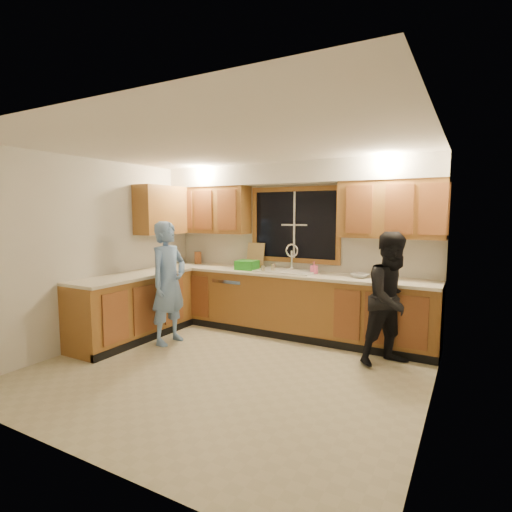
{
  "coord_description": "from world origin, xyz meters",
  "views": [
    {
      "loc": [
        2.4,
        -3.67,
        1.78
      ],
      "look_at": [
        0.02,
        0.65,
        1.25
      ],
      "focal_mm": 28.0,
      "sensor_mm": 36.0,
      "label": 1
    }
  ],
  "objects": [
    {
      "name": "countertop_back",
      "position": [
        0.0,
        1.58,
        0.9
      ],
      "size": [
        4.2,
        0.63,
        0.04
      ],
      "primitive_type": "cube",
      "color": "beige",
      "rests_on": "base_cabinets_back"
    },
    {
      "name": "woman",
      "position": [
        1.6,
        1.1,
        0.78
      ],
      "size": [
        0.95,
        0.96,
        1.57
      ],
      "primitive_type": "imported",
      "rotation": [
        0.0,
        0.0,
        0.84
      ],
      "color": "black",
      "rests_on": "floor"
    },
    {
      "name": "base_cabinets_left",
      "position": [
        -1.8,
        0.35,
        0.44
      ],
      "size": [
        0.6,
        1.9,
        0.88
      ],
      "primitive_type": "cube",
      "color": "#9A642C",
      "rests_on": "ground"
    },
    {
      "name": "man",
      "position": [
        -1.23,
        0.45,
        0.83
      ],
      "size": [
        0.42,
        0.62,
        1.67
      ],
      "primitive_type": "imported",
      "rotation": [
        0.0,
        0.0,
        1.54
      ],
      "color": "#6A90CA",
      "rests_on": "floor"
    },
    {
      "name": "upper_cabinets_right",
      "position": [
        1.43,
        1.73,
        1.83
      ],
      "size": [
        1.35,
        0.33,
        0.75
      ],
      "primitive_type": "cube",
      "color": "#9A642C",
      "rests_on": "wall_back"
    },
    {
      "name": "window_frame",
      "position": [
        0.0,
        1.89,
        1.6
      ],
      "size": [
        1.44,
        0.03,
        1.14
      ],
      "color": "black",
      "rests_on": "wall_back"
    },
    {
      "name": "base_cabinets_back",
      "position": [
        0.0,
        1.6,
        0.44
      ],
      "size": [
        4.2,
        0.6,
        0.88
      ],
      "primitive_type": "cube",
      "color": "#9A642C",
      "rests_on": "ground"
    },
    {
      "name": "countertop_left",
      "position": [
        -1.79,
        0.35,
        0.9
      ],
      "size": [
        0.63,
        1.9,
        0.04
      ],
      "primitive_type": "cube",
      "color": "beige",
      "rests_on": "base_cabinets_left"
    },
    {
      "name": "bowl",
      "position": [
        1.07,
        1.61,
        0.95
      ],
      "size": [
        0.28,
        0.28,
        0.06
      ],
      "primitive_type": "imported",
      "rotation": [
        0.0,
        0.0,
        -0.29
      ],
      "color": "silver",
      "rests_on": "countertop_back"
    },
    {
      "name": "can_left",
      "position": [
        -0.27,
        1.39,
        0.98
      ],
      "size": [
        0.08,
        0.08,
        0.11
      ],
      "primitive_type": "cylinder",
      "rotation": [
        0.0,
        0.0,
        -0.34
      ],
      "color": "beige",
      "rests_on": "countertop_back"
    },
    {
      "name": "wall_left",
      "position": [
        -2.1,
        0.0,
        1.25
      ],
      "size": [
        0.0,
        3.8,
        3.8
      ],
      "primitive_type": "plane",
      "rotation": [
        1.57,
        0.0,
        1.57
      ],
      "color": "beige",
      "rests_on": "ground"
    },
    {
      "name": "dishwasher",
      "position": [
        -0.85,
        1.59,
        0.41
      ],
      "size": [
        0.6,
        0.56,
        0.82
      ],
      "primitive_type": "cube",
      "color": "white",
      "rests_on": "floor"
    },
    {
      "name": "can_right",
      "position": [
        -0.16,
        1.5,
        0.98
      ],
      "size": [
        0.08,
        0.08,
        0.12
      ],
      "primitive_type": "cylinder",
      "rotation": [
        0.0,
        0.0,
        0.25
      ],
      "color": "beige",
      "rests_on": "countertop_back"
    },
    {
      "name": "sink",
      "position": [
        0.0,
        1.6,
        0.86
      ],
      "size": [
        0.86,
        0.52,
        0.57
      ],
      "color": "silver",
      "rests_on": "countertop_back"
    },
    {
      "name": "cutting_board",
      "position": [
        -0.63,
        1.82,
        1.12
      ],
      "size": [
        0.3,
        0.11,
        0.39
      ],
      "primitive_type": "cube",
      "rotation": [
        -0.21,
        0.0,
        0.04
      ],
      "color": "tan",
      "rests_on": "countertop_back"
    },
    {
      "name": "soap_bottle",
      "position": [
        0.41,
        1.64,
        1.01
      ],
      "size": [
        0.1,
        0.1,
        0.17
      ],
      "primitive_type": "imported",
      "rotation": [
        0.0,
        0.0,
        -0.34
      ],
      "color": "#E55783",
      "rests_on": "countertop_back"
    },
    {
      "name": "floor",
      "position": [
        0.0,
        0.0,
        0.0
      ],
      "size": [
        4.2,
        4.2,
        0.0
      ],
      "primitive_type": "plane",
      "color": "#BCB291",
      "rests_on": "ground"
    },
    {
      "name": "knife_block",
      "position": [
        -1.73,
        1.77,
        1.02
      ],
      "size": [
        0.14,
        0.14,
        0.2
      ],
      "primitive_type": "cube",
      "rotation": [
        0.0,
        0.0,
        0.72
      ],
      "color": "brown",
      "rests_on": "countertop_back"
    },
    {
      "name": "ceiling",
      "position": [
        0.0,
        0.0,
        2.5
      ],
      "size": [
        4.2,
        4.2,
        0.0
      ],
      "primitive_type": "plane",
      "rotation": [
        3.14,
        0.0,
        0.0
      ],
      "color": "white"
    },
    {
      "name": "wall_right",
      "position": [
        2.1,
        0.0,
        1.25
      ],
      "size": [
        0.0,
        3.8,
        3.8
      ],
      "primitive_type": "plane",
      "rotation": [
        1.57,
        0.0,
        -1.57
      ],
      "color": "beige",
      "rests_on": "ground"
    },
    {
      "name": "upper_cabinets_return",
      "position": [
        -1.94,
        1.12,
        1.83
      ],
      "size": [
        0.33,
        0.9,
        0.75
      ],
      "primitive_type": "cube",
      "color": "#9A642C",
      "rests_on": "wall_left"
    },
    {
      "name": "stove",
      "position": [
        -1.8,
        -0.22,
        0.45
      ],
      "size": [
        0.58,
        0.75,
        0.9
      ],
      "primitive_type": "cube",
      "color": "white",
      "rests_on": "floor"
    },
    {
      "name": "soffit",
      "position": [
        0.0,
        1.72,
        2.35
      ],
      "size": [
        4.2,
        0.35,
        0.3
      ],
      "primitive_type": "cube",
      "color": "white",
      "rests_on": "wall_back"
    },
    {
      "name": "wall_back",
      "position": [
        0.0,
        1.9,
        1.25
      ],
      "size": [
        4.2,
        0.0,
        4.2
      ],
      "primitive_type": "plane",
      "rotation": [
        1.57,
        0.0,
        0.0
      ],
      "color": "beige",
      "rests_on": "ground"
    },
    {
      "name": "dish_crate",
      "position": [
        -0.63,
        1.55,
        0.99
      ],
      "size": [
        0.32,
        0.3,
        0.14
      ],
      "primitive_type": "cube",
      "rotation": [
        0.0,
        0.0,
        0.07
      ],
      "color": "#279125",
      "rests_on": "countertop_back"
    },
    {
      "name": "upper_cabinets_left",
      "position": [
        -1.43,
        1.73,
        1.83
      ],
      "size": [
        1.35,
        0.33,
        0.75
      ],
      "primitive_type": "cube",
      "color": "#9A642C",
      "rests_on": "wall_back"
    }
  ]
}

